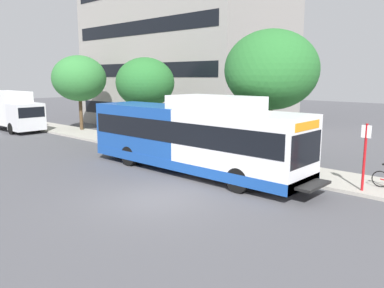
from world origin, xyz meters
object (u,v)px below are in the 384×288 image
at_px(transit_bus, 192,137).
at_px(street_tree_mid_block, 145,83).
at_px(box_truck_background, 12,110).
at_px(street_tree_near_stop, 271,70).
at_px(street_tree_far_block, 79,78).
at_px(bus_stop_sign_pole, 365,152).

height_order(transit_bus, street_tree_mid_block, street_tree_mid_block).
bearing_deg(transit_bus, box_truck_background, 89.24).
bearing_deg(transit_bus, street_tree_near_stop, -27.65).
bearing_deg(street_tree_far_block, transit_bus, -103.71).
height_order(bus_stop_sign_pole, street_tree_far_block, street_tree_far_block).
bearing_deg(box_truck_background, street_tree_far_block, -52.20).
height_order(street_tree_near_stop, street_tree_mid_block, street_tree_near_stop).
bearing_deg(box_truck_background, transit_bus, -90.76).
height_order(transit_bus, box_truck_background, transit_bus).
height_order(bus_stop_sign_pole, box_truck_background, box_truck_background).
bearing_deg(bus_stop_sign_pole, transit_bus, 105.41).
bearing_deg(street_tree_near_stop, street_tree_far_block, 89.21).
bearing_deg(street_tree_mid_block, box_truck_background, 105.22).
distance_m(bus_stop_sign_pole, street_tree_mid_block, 15.17).
xyz_separation_m(bus_stop_sign_pole, street_tree_mid_block, (1.84, 14.86, 2.42)).
bearing_deg(bus_stop_sign_pole, box_truck_background, 93.48).
height_order(street_tree_near_stop, street_tree_far_block, street_tree_near_stop).
xyz_separation_m(street_tree_near_stop, box_truck_background, (-3.39, 22.62, -3.04)).
relative_size(street_tree_near_stop, box_truck_background, 0.94).
relative_size(transit_bus, bus_stop_sign_pole, 4.71).
height_order(street_tree_mid_block, street_tree_far_block, street_tree_far_block).
distance_m(bus_stop_sign_pole, box_truck_background, 27.90).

